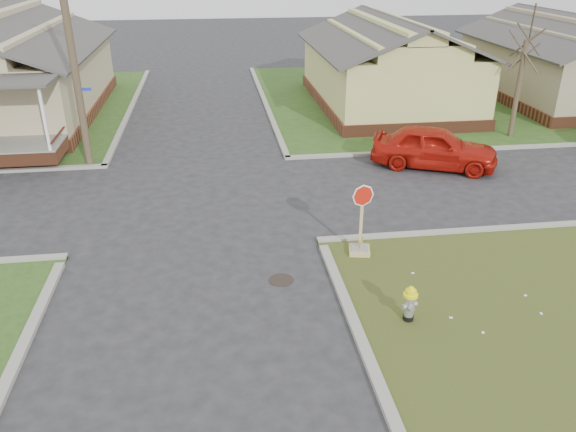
{
  "coord_description": "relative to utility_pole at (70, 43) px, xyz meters",
  "views": [
    {
      "loc": [
        0.71,
        -12.73,
        7.72
      ],
      "look_at": [
        2.58,
        1.0,
        1.1
      ],
      "focal_mm": 35.0,
      "sensor_mm": 36.0,
      "label": 1
    }
  ],
  "objects": [
    {
      "name": "verge_far_right",
      "position": [
        26.2,
        9.1,
        -4.64
      ],
      "size": [
        37.0,
        19.0,
        0.05
      ],
      "primitive_type": "cube",
      "color": "#294D1B",
      "rests_on": "ground"
    },
    {
      "name": "utility_pole",
      "position": [
        0.0,
        0.0,
        0.0
      ],
      "size": [
        1.8,
        0.28,
        9.0
      ],
      "color": "#473A29",
      "rests_on": "ground"
    },
    {
      "name": "tree_mid_right",
      "position": [
        18.2,
        1.3,
        -2.51
      ],
      "size": [
        0.22,
        0.22,
        4.2
      ],
      "primitive_type": "cylinder",
      "color": "#473A29",
      "rests_on": "verge_far_right"
    },
    {
      "name": "ground",
      "position": [
        4.2,
        -8.9,
        -4.66
      ],
      "size": [
        120.0,
        120.0,
        0.0
      ],
      "primitive_type": "plane",
      "color": "#262628",
      "rests_on": "ground"
    },
    {
      "name": "manhole",
      "position": [
        6.4,
        -9.4,
        -4.66
      ],
      "size": [
        0.64,
        0.64,
        0.01
      ],
      "primitive_type": "cylinder",
      "color": "black",
      "rests_on": "ground"
    },
    {
      "name": "red_sedan",
      "position": [
        13.29,
        -1.95,
        -3.86
      ],
      "size": [
        5.1,
        3.64,
        1.61
      ],
      "primitive_type": "imported",
      "rotation": [
        0.0,
        0.0,
        1.16
      ],
      "color": "#B0160C",
      "rests_on": "ground"
    },
    {
      "name": "side_house_tan",
      "position": [
        24.2,
        7.6,
        -2.47
      ],
      "size": [
        7.6,
        11.6,
        4.7
      ],
      "color": "brown",
      "rests_on": "ground"
    },
    {
      "name": "side_house_yellow",
      "position": [
        14.2,
        7.6,
        -2.47
      ],
      "size": [
        7.6,
        11.6,
        4.7
      ],
      "color": "brown",
      "rests_on": "ground"
    },
    {
      "name": "curbs",
      "position": [
        4.2,
        -3.9,
        -4.66
      ],
      "size": [
        80.0,
        40.0,
        0.12
      ],
      "primitive_type": null,
      "color": "gray",
      "rests_on": "ground"
    },
    {
      "name": "fire_hydrant",
      "position": [
        9.06,
        -11.54,
        -4.12
      ],
      "size": [
        0.33,
        0.33,
        0.89
      ],
      "rotation": [
        0.0,
        0.0,
        0.26
      ],
      "color": "black",
      "rests_on": "ground"
    },
    {
      "name": "stop_sign",
      "position": [
        8.73,
        -8.34,
        -4.17
      ],
      "size": [
        0.58,
        0.57,
        2.06
      ],
      "rotation": [
        0.0,
        0.0,
        -0.2
      ],
      "color": "tan",
      "rests_on": "ground"
    }
  ]
}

